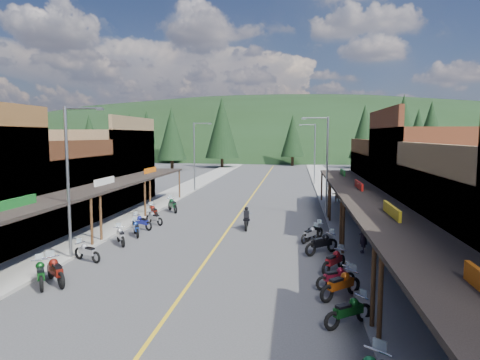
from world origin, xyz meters
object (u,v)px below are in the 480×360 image
(pine_2, at_px, (222,128))
(pine_7, at_px, (147,132))
(bike_west_3, at_px, (40,273))
(rider_on_bike, at_px, (247,220))
(bike_west_8, at_px, (142,221))
(bike_east_3, at_px, (341,283))
(shop_west_3, at_px, (98,168))
(pine_10, at_px, (172,134))
(bike_east_6, at_px, (322,243))
(pine_0, at_px, (89,135))
(bike_east_5, at_px, (334,260))
(pine_5, at_px, (431,129))
(bike_east_7, at_px, (310,233))
(streetlight_2, at_px, (325,161))
(bike_west_11, at_px, (173,204))
(bike_west_10, at_px, (154,211))
(pedestrian_east_b, at_px, (336,194))
(streetlight_3, at_px, (314,151))
(pine_4, at_px, (364,132))
(pine_3, at_px, (293,135))
(shop_east_3, at_px, (403,182))
(bike_west_4, at_px, (55,269))
(pine_9, at_px, (418,136))
(shop_west_2, at_px, (38,191))
(shop_east_2, at_px, (441,183))
(bike_east_4, at_px, (336,276))
(pedestrian_east_a, at_px, (363,236))
(streetlight_0, at_px, (70,176))
(bike_west_5, at_px, (87,251))
(bike_west_9, at_px, (154,217))
(bike_east_2, at_px, (348,310))
(bike_west_6, at_px, (121,235))
(pine_11, at_px, (403,131))
(pine_1, at_px, (171,132))
(bike_west_7, at_px, (136,228))
(bike_east_8, at_px, (314,231))

(pine_2, relative_size, pine_7, 1.12)
(bike_west_3, xyz_separation_m, rider_on_bike, (7.59, 12.47, 0.03))
(bike_west_8, height_order, bike_east_3, bike_east_3)
(shop_west_3, height_order, pine_10, pine_10)
(bike_east_6, bearing_deg, bike_west_3, -102.41)
(pine_0, relative_size, bike_east_6, 4.78)
(bike_east_5, bearing_deg, pine_7, 148.71)
(pine_5, distance_m, bike_east_7, 78.28)
(streetlight_2, height_order, bike_west_11, streetlight_2)
(bike_west_10, bearing_deg, pine_0, 85.84)
(pine_10, xyz_separation_m, pedestrian_east_b, (26.47, -35.43, -5.86))
(streetlight_3, height_order, pine_4, pine_4)
(pine_3, distance_m, pine_10, 27.20)
(shop_west_3, xyz_separation_m, pine_3, (17.78, 54.70, 2.96))
(shop_east_3, height_order, streetlight_3, streetlight_3)
(shop_west_3, distance_m, bike_west_4, 22.48)
(pine_9, bearing_deg, shop_west_2, -131.09)
(shop_east_2, bearing_deg, bike_east_7, -164.74)
(bike_west_10, bearing_deg, streetlight_2, -23.28)
(bike_east_4, xyz_separation_m, pedestrian_east_a, (1.93, 5.37, 0.52))
(bike_east_6, bearing_deg, shop_west_3, -166.96)
(streetlight_3, height_order, pine_7, pine_7)
(bike_east_5, bearing_deg, streetlight_3, 122.89)
(streetlight_0, distance_m, pine_2, 64.17)
(pine_4, distance_m, bike_west_3, 74.33)
(bike_east_3, bearing_deg, bike_west_5, -148.19)
(bike_east_4, bearing_deg, bike_west_5, -130.26)
(pine_3, distance_m, bike_east_5, 72.55)
(shop_east_2, relative_size, bike_west_9, 5.78)
(streetlight_3, distance_m, pine_0, 56.86)
(streetlight_2, xyz_separation_m, rider_on_bike, (-5.69, -5.45, -3.81))
(shop_east_2, distance_m, bike_east_2, 15.98)
(shop_west_2, relative_size, shop_east_2, 1.00)
(pine_2, height_order, pine_9, pine_2)
(pine_3, height_order, bike_east_4, pine_3)
(bike_west_6, bearing_deg, pine_11, 24.80)
(bike_west_9, bearing_deg, bike_west_5, -148.22)
(bike_east_2, bearing_deg, bike_west_8, -173.96)
(pine_9, distance_m, bike_west_5, 59.64)
(streetlight_2, height_order, bike_west_6, streetlight_2)
(pine_1, bearing_deg, bike_west_3, -77.53)
(bike_west_5, relative_size, bike_west_7, 1.00)
(pine_11, distance_m, bike_west_9, 43.76)
(bike_east_4, height_order, pedestrian_east_a, pedestrian_east_a)
(bike_east_2, relative_size, bike_east_8, 0.99)
(pine_2, xyz_separation_m, pine_5, (44.00, 14.00, 0.00))
(pine_2, relative_size, bike_east_6, 6.08)
(pine_2, height_order, pine_4, pine_2)
(shop_west_3, height_order, bike_east_6, shop_west_3)
(bike_west_11, bearing_deg, pine_1, 73.77)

